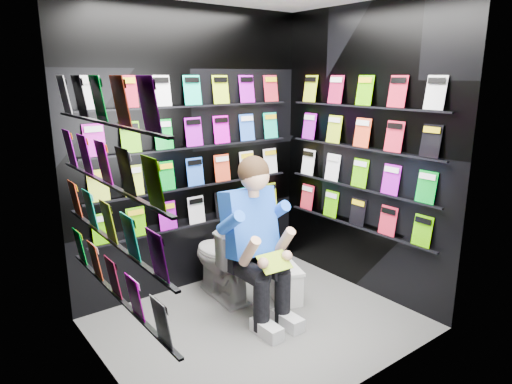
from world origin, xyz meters
TOP-DOWN VIEW (x-y plane):
  - floor at (0.00, 0.00)m, footprint 2.40×2.40m
  - wall_back at (0.00, 1.00)m, footprint 2.40×0.04m
  - wall_front at (0.00, -1.00)m, footprint 2.40×0.04m
  - wall_left at (-1.20, 0.00)m, footprint 0.04×2.00m
  - wall_right at (1.20, 0.00)m, footprint 0.04×2.00m
  - comics_back at (0.00, 0.97)m, footprint 2.10×0.06m
  - comics_left at (-1.17, 0.00)m, footprint 0.06×1.70m
  - comics_right at (1.17, 0.00)m, footprint 0.06×1.70m
  - toilet at (0.05, 0.60)m, footprint 0.47×0.78m
  - longbox at (0.46, 0.21)m, footprint 0.33×0.44m
  - longbox_lid at (0.46, 0.21)m, footprint 0.36×0.46m
  - reader at (0.05, 0.22)m, footprint 0.63×0.87m
  - held_comic at (0.05, -0.13)m, footprint 0.27×0.17m

SIDE VIEW (x-z plane):
  - floor at x=0.00m, z-range 0.00..0.00m
  - longbox at x=0.46m, z-range 0.00..0.29m
  - longbox_lid at x=0.46m, z-range 0.29..0.32m
  - toilet at x=0.05m, z-range 0.00..0.73m
  - held_comic at x=0.05m, z-range 0.53..0.63m
  - reader at x=0.05m, z-range 0.04..1.57m
  - wall_back at x=0.00m, z-range 0.00..2.60m
  - wall_front at x=0.00m, z-range 0.00..2.60m
  - wall_left at x=-1.20m, z-range 0.00..2.60m
  - wall_right at x=1.20m, z-range 0.00..2.60m
  - comics_back at x=0.00m, z-range 0.62..1.99m
  - comics_left at x=-1.17m, z-range 0.62..1.99m
  - comics_right at x=1.17m, z-range 0.62..1.99m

